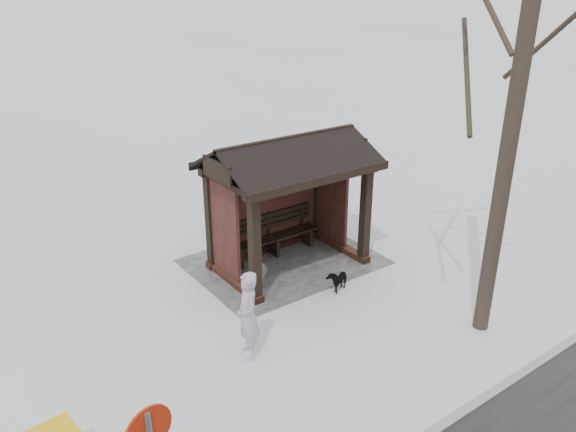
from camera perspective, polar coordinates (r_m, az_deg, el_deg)
The scene contains 6 objects.
ground at distance 13.17m, azimuth 0.09°, elevation -4.98°, with size 120.00×120.00×0.00m, color silver.
kerb at distance 10.01m, azimuth 19.83°, elevation -16.70°, with size 120.00×0.15×0.06m, color gray.
trampled_patch at distance 13.31m, azimuth -0.41°, elevation -4.63°, with size 4.20×3.20×0.02m, color gray.
bus_shelter at distance 12.42m, azimuth -0.33°, elevation 4.15°, with size 3.60×2.40×3.09m.
pedestrian at distance 9.85m, azimuth -4.11°, elevation -10.06°, with size 0.60×0.39×1.64m, color #AEA0BC.
dog at distance 12.10m, azimuth 5.05°, elevation -6.42°, with size 0.27×0.59×0.50m, color black.
Camera 1 is at (6.84, 9.40, 6.18)m, focal length 35.00 mm.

